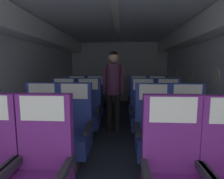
% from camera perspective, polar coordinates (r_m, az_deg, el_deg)
% --- Properties ---
extents(ground, '(3.83, 7.44, 0.02)m').
position_cam_1_polar(ground, '(3.52, 1.06, -14.82)').
color(ground, '#2D3342').
extents(fuselage_shell, '(3.71, 7.09, 2.26)m').
position_cam_1_polar(fuselage_shell, '(3.54, 1.31, 12.65)').
color(fuselage_shell, silver).
rests_on(fuselage_shell, ground).
extents(seat_a_left_aisle, '(0.47, 0.51, 1.10)m').
position_cam_1_polar(seat_a_left_aisle, '(1.63, -22.00, -24.58)').
color(seat_a_left_aisle, '#38383D').
rests_on(seat_a_left_aisle, ground).
extents(seat_b_left_window, '(0.47, 0.51, 1.10)m').
position_cam_1_polar(seat_b_left_window, '(2.62, -21.87, -12.14)').
color(seat_b_left_window, '#38383D').
rests_on(seat_b_left_window, ground).
extents(seat_b_left_aisle, '(0.47, 0.51, 1.10)m').
position_cam_1_polar(seat_b_left_aisle, '(2.45, -12.20, -13.09)').
color(seat_b_left_aisle, '#38383D').
rests_on(seat_b_left_aisle, ground).
extents(seat_b_right_aisle, '(0.47, 0.51, 1.10)m').
position_cam_1_polar(seat_b_right_aisle, '(2.51, 23.14, -13.04)').
color(seat_b_right_aisle, '#38383D').
rests_on(seat_b_right_aisle, ground).
extents(seat_b_right_window, '(0.47, 0.51, 1.10)m').
position_cam_1_polar(seat_b_right_window, '(2.39, 12.98, -13.65)').
color(seat_b_right_window, '#38383D').
rests_on(seat_b_right_window, ground).
extents(seat_c_left_window, '(0.47, 0.51, 1.10)m').
position_cam_1_polar(seat_c_left_window, '(3.45, -15.31, -7.16)').
color(seat_c_left_window, '#38383D').
rests_on(seat_c_left_window, ground).
extents(seat_c_left_aisle, '(0.47, 0.51, 1.10)m').
position_cam_1_polar(seat_c_left_aisle, '(3.36, -7.69, -7.36)').
color(seat_c_left_aisle, '#38383D').
rests_on(seat_c_left_aisle, ground).
extents(seat_c_right_aisle, '(0.47, 0.51, 1.10)m').
position_cam_1_polar(seat_c_right_aisle, '(3.40, 17.55, -7.44)').
color(seat_c_right_aisle, '#38383D').
rests_on(seat_c_right_aisle, ground).
extents(seat_c_right_window, '(0.47, 0.51, 1.10)m').
position_cam_1_polar(seat_c_right_window, '(3.30, 9.84, -7.66)').
color(seat_c_right_window, '#38383D').
rests_on(seat_c_right_window, ground).
extents(seat_d_left_window, '(0.47, 0.51, 1.10)m').
position_cam_1_polar(seat_d_left_window, '(4.34, -11.23, -4.04)').
color(seat_d_left_window, '#38383D').
rests_on(seat_d_left_window, ground).
extents(seat_d_left_aisle, '(0.47, 0.51, 1.10)m').
position_cam_1_polar(seat_d_left_aisle, '(4.25, -5.46, -4.18)').
color(seat_d_left_aisle, '#38383D').
rests_on(seat_d_left_aisle, ground).
extents(seat_d_right_aisle, '(0.47, 0.51, 1.10)m').
position_cam_1_polar(seat_d_right_aisle, '(4.31, 14.26, -4.22)').
color(seat_d_right_aisle, '#38383D').
rests_on(seat_d_right_aisle, ground).
extents(seat_d_right_window, '(0.47, 0.51, 1.10)m').
position_cam_1_polar(seat_d_right_window, '(4.24, 8.45, -4.27)').
color(seat_d_right_window, '#38383D').
rests_on(seat_d_right_window, ground).
extents(flight_attendant, '(0.43, 0.28, 1.62)m').
position_cam_1_polar(flight_attendant, '(3.55, 0.49, 2.19)').
color(flight_attendant, black).
rests_on(flight_attendant, ground).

